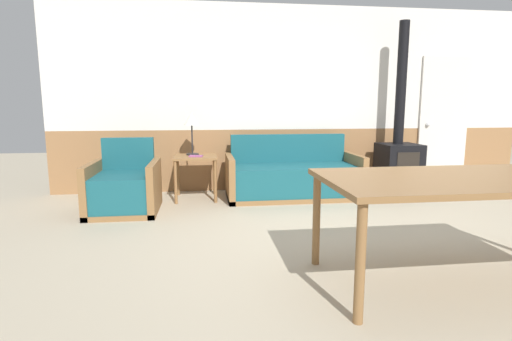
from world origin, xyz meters
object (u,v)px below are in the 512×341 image
Objects in this scene: side_table at (196,163)px; table_lamp at (192,122)px; wood_stove at (399,152)px; dining_table at (463,186)px; armchair at (124,189)px; couch at (293,178)px.

side_table is 1.04× the size of table_lamp.
wood_stove reaches higher than table_lamp.
armchair is at bearing 139.69° from dining_table.
wood_stove is at bearing 1.25° from side_table.
armchair reaches higher than couch.
couch is at bearing 101.46° from dining_table.
side_table is 3.45m from dining_table.
table_lamp is (-0.04, 0.10, 0.54)m from side_table.
side_table is at bearing 177.15° from couch.
table_lamp is 3.56m from dining_table.
dining_table is at bearing -78.54° from couch.
table_lamp is at bearing 179.31° from wood_stove.
dining_table reaches higher than side_table.
dining_table is (0.57, -2.80, 0.44)m from couch.
side_table is at bearing 123.53° from dining_table.
armchair is 0.45× the size of dining_table.
armchair is 3.62m from dining_table.
wood_stove reaches higher than couch.
side_table is (-1.33, 0.07, 0.23)m from couch.
couch is 2.89m from dining_table.
dining_table is 3.11m from wood_stove.
armchair is (-2.17, -0.48, 0.00)m from couch.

